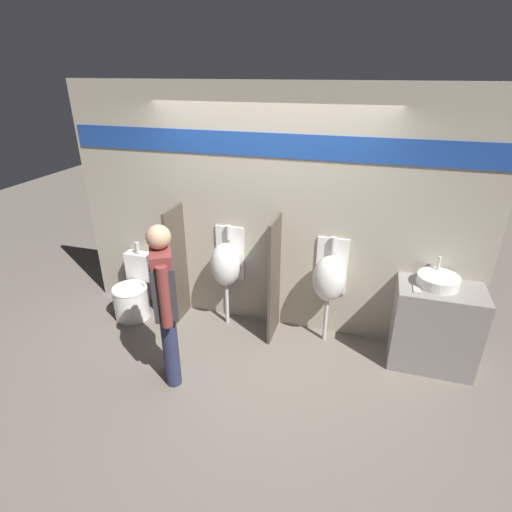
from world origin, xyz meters
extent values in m
plane|color=#70665B|center=(0.00, 0.00, 0.00)|extent=(16.00, 16.00, 0.00)
cube|color=#B2A893|center=(0.00, 0.60, 1.35)|extent=(4.57, 0.06, 2.70)
cube|color=#1E479E|center=(0.00, 0.56, 2.10)|extent=(4.48, 0.01, 0.24)
cube|color=gray|center=(1.83, 0.32, 0.44)|extent=(0.81, 0.50, 0.88)
cylinder|color=white|center=(1.78, 0.37, 0.94)|extent=(0.39, 0.39, 0.11)
cylinder|color=silver|center=(1.78, 0.51, 1.06)|extent=(0.03, 0.03, 0.14)
cube|color=#B7B7BC|center=(1.59, 0.22, 0.89)|extent=(0.07, 0.14, 0.01)
cube|color=#4C4238|center=(-1.01, 0.35, 0.71)|extent=(0.03, 0.45, 1.41)
cube|color=#4C4238|center=(0.15, 0.35, 0.71)|extent=(0.03, 0.45, 1.41)
cylinder|color=silver|center=(-0.43, 0.40, 0.27)|extent=(0.04, 0.04, 0.54)
ellipsoid|color=white|center=(-0.43, 0.40, 0.78)|extent=(0.35, 0.32, 0.52)
cube|color=white|center=(-0.43, 0.56, 0.86)|extent=(0.33, 0.02, 0.65)
cylinder|color=silver|center=(-0.43, 0.52, 1.13)|extent=(0.06, 0.06, 0.16)
cylinder|color=silver|center=(0.74, 0.40, 0.27)|extent=(0.04, 0.04, 0.54)
ellipsoid|color=white|center=(0.74, 0.40, 0.78)|extent=(0.35, 0.32, 0.52)
cube|color=white|center=(0.74, 0.56, 0.86)|extent=(0.33, 0.02, 0.65)
cylinder|color=silver|center=(0.74, 0.52, 1.13)|extent=(0.06, 0.06, 0.16)
cylinder|color=white|center=(-1.60, 0.18, 0.19)|extent=(0.42, 0.42, 0.38)
torus|color=white|center=(-1.60, 0.18, 0.39)|extent=(0.43, 0.43, 0.04)
cube|color=white|center=(-1.60, 0.48, 0.56)|extent=(0.36, 0.16, 0.35)
cylinder|color=silver|center=(-1.60, 0.46, 0.81)|extent=(0.06, 0.06, 0.14)
cylinder|color=#282D4C|center=(-0.57, -0.72, 0.39)|extent=(0.15, 0.15, 0.79)
cylinder|color=#282D4C|center=(-0.65, -0.58, 0.39)|extent=(0.15, 0.15, 0.79)
cube|color=brown|center=(-0.61, -0.65, 1.10)|extent=(0.36, 0.44, 0.62)
cube|color=#2D2D33|center=(-0.61, -0.65, 1.05)|extent=(0.39, 0.48, 0.50)
cylinder|color=brown|center=(-0.49, -0.85, 1.07)|extent=(0.10, 0.10, 0.57)
cylinder|color=brown|center=(-0.73, -0.45, 1.07)|extent=(0.10, 0.10, 0.57)
sphere|color=tan|center=(-0.61, -0.65, 1.51)|extent=(0.21, 0.21, 0.21)
camera|label=1|loc=(1.07, -3.38, 2.79)|focal=28.00mm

